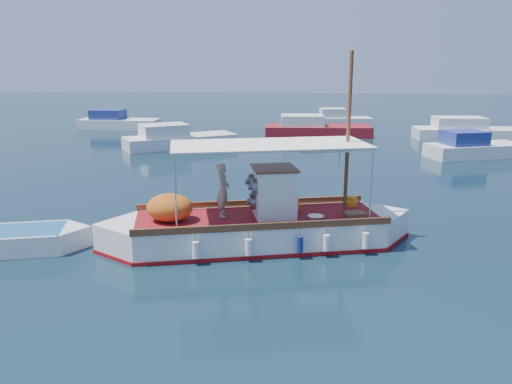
{
  "coord_description": "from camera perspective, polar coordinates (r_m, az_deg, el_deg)",
  "views": [
    {
      "loc": [
        0.77,
        -14.47,
        5.46
      ],
      "look_at": [
        -0.66,
        0.0,
        1.68
      ],
      "focal_mm": 35.0,
      "sensor_mm": 36.0,
      "label": 1
    }
  ],
  "objects": [
    {
      "name": "bg_boat_far_n",
      "position": [
        44.81,
        9.48,
        8.0
      ],
      "size": [
        5.43,
        2.69,
        1.8
      ],
      "rotation": [
        0.0,
        0.0,
        0.14
      ],
      "color": "silver",
      "rests_on": "ground"
    },
    {
      "name": "ground",
      "position": [
        15.48,
        2.45,
        -6.11
      ],
      "size": [
        160.0,
        160.0,
        0.0
      ],
      "primitive_type": "plane",
      "color": "black",
      "rests_on": "ground"
    },
    {
      "name": "fishing_caique",
      "position": [
        15.4,
        0.02,
        -4.12
      ],
      "size": [
        9.54,
        4.36,
        6.0
      ],
      "rotation": [
        0.0,
        0.0,
        0.25
      ],
      "color": "white",
      "rests_on": "ground"
    },
    {
      "name": "bg_boat_ne",
      "position": [
        32.34,
        23.51,
        4.52
      ],
      "size": [
        6.09,
        3.87,
        1.8
      ],
      "rotation": [
        0.0,
        0.0,
        0.32
      ],
      "color": "silver",
      "rests_on": "ground"
    },
    {
      "name": "bg_boat_nw",
      "position": [
        33.49,
        -9.0,
        5.85
      ],
      "size": [
        7.43,
        5.88,
        1.8
      ],
      "rotation": [
        0.0,
        0.0,
        0.56
      ],
      "color": "silver",
      "rests_on": "ground"
    },
    {
      "name": "bg_boat_e",
      "position": [
        40.23,
        23.53,
        6.27
      ],
      "size": [
        8.91,
        2.82,
        1.8
      ],
      "rotation": [
        0.0,
        0.0,
        0.02
      ],
      "color": "silver",
      "rests_on": "ground"
    },
    {
      "name": "bg_boat_far_w",
      "position": [
        44.64,
        -15.58,
        7.65
      ],
      "size": [
        6.7,
        2.39,
        1.8
      ],
      "rotation": [
        0.0,
        0.0,
        -0.01
      ],
      "color": "silver",
      "rests_on": "ground"
    },
    {
      "name": "bg_boat_n",
      "position": [
        38.75,
        6.68,
        7.1
      ],
      "size": [
        8.17,
        3.31,
        1.8
      ],
      "rotation": [
        0.0,
        0.0,
        0.06
      ],
      "color": "maroon",
      "rests_on": "ground"
    }
  ]
}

